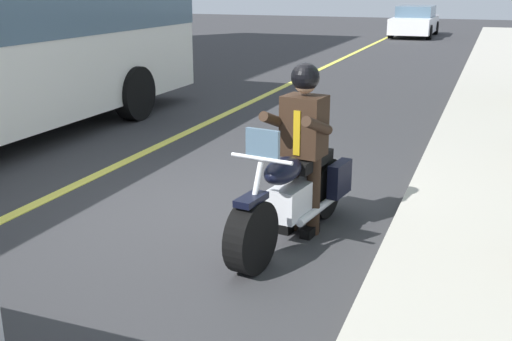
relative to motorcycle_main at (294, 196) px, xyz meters
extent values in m
plane|color=#333335|center=(-0.43, -1.09, -0.45)|extent=(80.00, 80.00, 0.00)
cube|color=#E5DB4C|center=(-0.43, -3.09, -0.45)|extent=(60.00, 0.16, 0.01)
cylinder|color=black|center=(0.84, -0.12, -0.12)|extent=(0.68, 0.29, 0.66)
cylinder|color=black|center=(-0.70, 0.10, -0.12)|extent=(0.68, 0.29, 0.66)
cube|color=silver|center=(0.04, -0.01, -0.03)|extent=(0.59, 0.36, 0.32)
ellipsoid|color=black|center=(0.24, -0.04, 0.33)|extent=(0.59, 0.36, 0.24)
cube|color=black|center=(-0.30, 0.04, 0.29)|extent=(0.73, 0.38, 0.12)
cube|color=black|center=(-0.62, 0.31, 0.03)|extent=(0.41, 0.18, 0.36)
cube|color=black|center=(-0.68, -0.13, 0.03)|extent=(0.41, 0.18, 0.36)
cylinder|color=silver|center=(0.82, -0.12, 0.15)|extent=(0.35, 0.10, 0.76)
cylinder|color=silver|center=(0.66, -0.10, 0.55)|extent=(0.12, 0.60, 0.04)
cube|color=black|center=(0.84, -0.12, 0.23)|extent=(0.38, 0.21, 0.06)
cylinder|color=silver|center=(-0.23, 0.19, -0.19)|extent=(0.90, 0.21, 0.08)
cube|color=slate|center=(0.64, -0.09, 0.67)|extent=(0.09, 0.32, 0.28)
cylinder|color=black|center=(-0.19, 0.15, -0.03)|extent=(0.14, 0.14, 0.84)
cube|color=black|center=(-0.13, 0.14, -0.40)|extent=(0.27, 0.15, 0.10)
cylinder|color=black|center=(-0.22, -0.09, -0.03)|extent=(0.14, 0.14, 0.84)
cube|color=black|center=(-0.16, -0.10, -0.40)|extent=(0.27, 0.15, 0.10)
cube|color=black|center=(-0.20, 0.03, 0.67)|extent=(0.37, 0.44, 0.60)
cube|color=#B28C14|center=(-0.04, 0.00, 0.63)|extent=(0.03, 0.07, 0.44)
cylinder|color=black|center=(0.01, 0.22, 0.73)|extent=(0.56, 0.18, 0.28)
cylinder|color=black|center=(-0.06, -0.22, 0.73)|extent=(0.56, 0.18, 0.28)
sphere|color=tan|center=(-0.20, 0.03, 1.10)|extent=(0.22, 0.22, 0.22)
sphere|color=black|center=(-0.20, 0.03, 1.15)|extent=(0.28, 0.28, 0.28)
cylinder|color=black|center=(-4.21, -4.45, 0.05)|extent=(1.00, 0.30, 1.00)
cylinder|color=black|center=(-4.21, -6.85, 0.05)|extent=(1.00, 0.30, 1.00)
cube|color=white|center=(-24.88, -2.03, 0.10)|extent=(4.60, 1.80, 0.70)
cube|color=slate|center=(-25.08, -2.03, 0.65)|extent=(2.40, 1.60, 0.60)
cylinder|color=black|center=(-23.43, -1.18, -0.13)|extent=(0.64, 0.22, 0.64)
cylinder|color=black|center=(-23.43, -2.88, -0.13)|extent=(0.64, 0.22, 0.64)
cylinder|color=black|center=(-26.33, -1.18, -0.13)|extent=(0.64, 0.22, 0.64)
cylinder|color=black|center=(-26.33, -2.88, -0.13)|extent=(0.64, 0.22, 0.64)
camera|label=1|loc=(5.45, 1.71, 2.02)|focal=42.95mm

